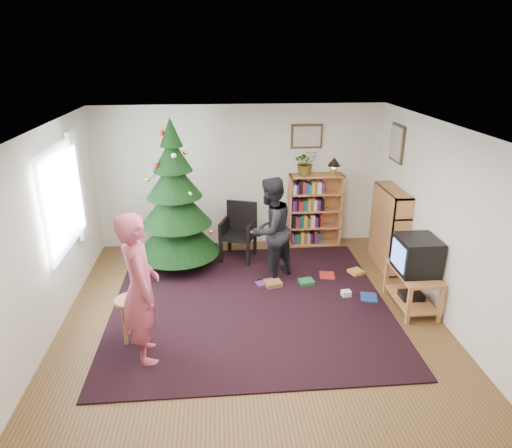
{
  "coord_description": "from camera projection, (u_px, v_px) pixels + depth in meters",
  "views": [
    {
      "loc": [
        -0.4,
        -5.27,
        3.38
      ],
      "look_at": [
        0.11,
        0.58,
        1.1
      ],
      "focal_mm": 32.0,
      "sensor_mm": 36.0,
      "label": 1
    }
  ],
  "objects": [
    {
      "name": "floor",
      "position": [
        252.0,
        315.0,
        6.15
      ],
      "size": [
        5.0,
        5.0,
        0.0
      ],
      "primitive_type": "plane",
      "color": "brown",
      "rests_on": "ground"
    },
    {
      "name": "ceiling",
      "position": [
        251.0,
        129.0,
        5.25
      ],
      "size": [
        5.0,
        5.0,
        0.0
      ],
      "primitive_type": "plane",
      "rotation": [
        3.14,
        0.0,
        0.0
      ],
      "color": "white",
      "rests_on": "wall_back"
    },
    {
      "name": "wall_back",
      "position": [
        240.0,
        177.0,
        8.02
      ],
      "size": [
        5.0,
        0.02,
        2.5
      ],
      "primitive_type": "cube",
      "color": "silver",
      "rests_on": "floor"
    },
    {
      "name": "wall_front",
      "position": [
        278.0,
        355.0,
        3.38
      ],
      "size": [
        5.0,
        0.02,
        2.5
      ],
      "primitive_type": "cube",
      "color": "silver",
      "rests_on": "floor"
    },
    {
      "name": "wall_left",
      "position": [
        45.0,
        236.0,
        5.5
      ],
      "size": [
        0.02,
        5.0,
        2.5
      ],
      "primitive_type": "cube",
      "color": "silver",
      "rests_on": "floor"
    },
    {
      "name": "wall_right",
      "position": [
        444.0,
        223.0,
        5.9
      ],
      "size": [
        0.02,
        5.0,
        2.5
      ],
      "primitive_type": "cube",
      "color": "silver",
      "rests_on": "floor"
    },
    {
      "name": "rug",
      "position": [
        250.0,
        303.0,
        6.43
      ],
      "size": [
        3.8,
        3.6,
        0.02
      ],
      "primitive_type": "cube",
      "color": "black",
      "rests_on": "floor"
    },
    {
      "name": "window_pane",
      "position": [
        60.0,
        201.0,
        5.97
      ],
      "size": [
        0.04,
        1.2,
        1.4
      ],
      "primitive_type": "cube",
      "color": "silver",
      "rests_on": "wall_left"
    },
    {
      "name": "curtain",
      "position": [
        78.0,
        186.0,
        6.62
      ],
      "size": [
        0.06,
        0.35,
        1.6
      ],
      "primitive_type": "cube",
      "color": "white",
      "rests_on": "wall_left"
    },
    {
      "name": "picture_back",
      "position": [
        307.0,
        136.0,
        7.84
      ],
      "size": [
        0.55,
        0.03,
        0.42
      ],
      "color": "#4C3319",
      "rests_on": "wall_back"
    },
    {
      "name": "picture_right",
      "position": [
        397.0,
        143.0,
        7.27
      ],
      "size": [
        0.03,
        0.5,
        0.6
      ],
      "color": "#4C3319",
      "rests_on": "wall_right"
    },
    {
      "name": "christmas_tree",
      "position": [
        176.0,
        208.0,
        7.17
      ],
      "size": [
        1.34,
        1.34,
        2.43
      ],
      "rotation": [
        0.0,
        0.0,
        -0.06
      ],
      "color": "#3F2816",
      "rests_on": "rug"
    },
    {
      "name": "bookshelf_back",
      "position": [
        315.0,
        209.0,
        8.19
      ],
      "size": [
        0.95,
        0.3,
        1.3
      ],
      "color": "#BE7C44",
      "rests_on": "floor"
    },
    {
      "name": "bookshelf_right",
      "position": [
        389.0,
        227.0,
        7.37
      ],
      "size": [
        0.3,
        0.95,
        1.3
      ],
      "rotation": [
        0.0,
        0.0,
        1.57
      ],
      "color": "#BE7C44",
      "rests_on": "floor"
    },
    {
      "name": "tv_stand",
      "position": [
        412.0,
        286.0,
        6.25
      ],
      "size": [
        0.49,
        0.88,
        0.55
      ],
      "color": "#BE7C44",
      "rests_on": "floor"
    },
    {
      "name": "crt_tv",
      "position": [
        417.0,
        255.0,
        6.08
      ],
      "size": [
        0.51,
        0.56,
        0.48
      ],
      "color": "black",
      "rests_on": "tv_stand"
    },
    {
      "name": "armchair",
      "position": [
        238.0,
        228.0,
        7.72
      ],
      "size": [
        0.67,
        0.68,
        0.96
      ],
      "rotation": [
        0.0,
        0.0,
        -0.33
      ],
      "color": "black",
      "rests_on": "rug"
    },
    {
      "name": "stool",
      "position": [
        130.0,
        308.0,
        5.49
      ],
      "size": [
        0.35,
        0.35,
        0.58
      ],
      "color": "#BE7C44",
      "rests_on": "floor"
    },
    {
      "name": "person_standing",
      "position": [
        140.0,
        289.0,
        5.03
      ],
      "size": [
        0.6,
        0.75,
        1.79
      ],
      "primitive_type": "imported",
      "rotation": [
        0.0,
        0.0,
        1.86
      ],
      "color": "#AB4458",
      "rests_on": "rug"
    },
    {
      "name": "person_by_chair",
      "position": [
        270.0,
        230.0,
        6.86
      ],
      "size": [
        1.0,
        0.99,
        1.63
      ],
      "primitive_type": "imported",
      "rotation": [
        0.0,
        0.0,
        3.89
      ],
      "color": "black",
      "rests_on": "rug"
    },
    {
      "name": "potted_plant",
      "position": [
        306.0,
        162.0,
        7.87
      ],
      "size": [
        0.41,
        0.36,
        0.45
      ],
      "primitive_type": "imported",
      "rotation": [
        0.0,
        0.0,
        0.02
      ],
      "color": "gray",
      "rests_on": "bookshelf_back"
    },
    {
      "name": "table_lamp",
      "position": [
        334.0,
        163.0,
        7.91
      ],
      "size": [
        0.23,
        0.23,
        0.3
      ],
      "color": "#A57F33",
      "rests_on": "bookshelf_back"
    },
    {
      "name": "floor_clutter",
      "position": [
        320.0,
        284.0,
        6.9
      ],
      "size": [
        1.74,
        0.98,
        0.08
      ],
      "color": "#A51E19",
      "rests_on": "rug"
    }
  ]
}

